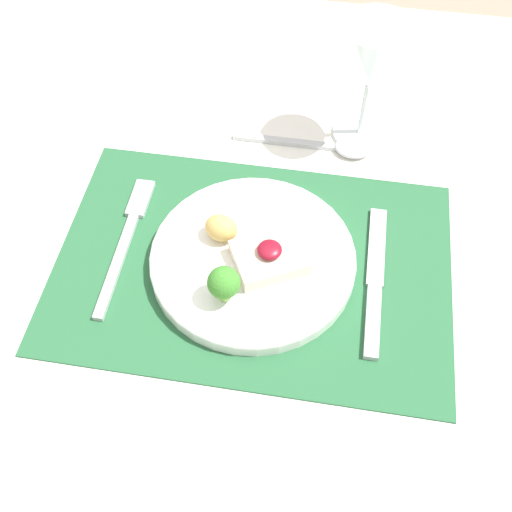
{
  "coord_description": "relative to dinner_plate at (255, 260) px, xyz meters",
  "views": [
    {
      "loc": [
        0.07,
        -0.4,
        1.33
      ],
      "look_at": [
        0.0,
        -0.0,
        0.75
      ],
      "focal_mm": 42.0,
      "sensor_mm": 36.0,
      "label": 1
    }
  ],
  "objects": [
    {
      "name": "fork",
      "position": [
        -0.16,
        0.02,
        -0.01
      ],
      "size": [
        0.02,
        0.21,
        0.01
      ],
      "rotation": [
        0.0,
        0.0,
        0.02
      ],
      "color": "#B2B2B7",
      "rests_on": "placemat"
    },
    {
      "name": "dinner_plate",
      "position": [
        0.0,
        0.0,
        0.0
      ],
      "size": [
        0.24,
        0.24,
        0.07
      ],
      "color": "white",
      "rests_on": "placemat"
    },
    {
      "name": "knife",
      "position": [
        0.14,
        -0.01,
        -0.01
      ],
      "size": [
        0.02,
        0.21,
        0.01
      ],
      "rotation": [
        0.0,
        0.0,
        0.03
      ],
      "color": "#B2B2B7",
      "rests_on": "placemat"
    },
    {
      "name": "dining_table",
      "position": [
        -0.0,
        0.0,
        -0.09
      ],
      "size": [
        1.55,
        1.13,
        0.73
      ],
      "color": "white",
      "rests_on": "ground_plane"
    },
    {
      "name": "wine_glass_near",
      "position": [
        0.11,
        0.25,
        0.11
      ],
      "size": [
        0.09,
        0.09,
        0.17
      ],
      "color": "white",
      "rests_on": "dining_table"
    },
    {
      "name": "ground_plane",
      "position": [
        -0.0,
        0.0,
        -0.75
      ],
      "size": [
        8.0,
        8.0,
        0.0
      ],
      "primitive_type": "plane",
      "color": "gray"
    },
    {
      "name": "placemat",
      "position": [
        -0.0,
        0.0,
        -0.02
      ],
      "size": [
        0.47,
        0.32,
        0.0
      ],
      "primitive_type": "cube",
      "color": "#235633",
      "rests_on": "dining_table"
    },
    {
      "name": "spoon",
      "position": [
        0.08,
        0.21,
        -0.01
      ],
      "size": [
        0.19,
        0.04,
        0.01
      ],
      "rotation": [
        0.0,
        0.0,
        -0.06
      ],
      "color": "#B2B2B7",
      "rests_on": "dining_table"
    }
  ]
}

